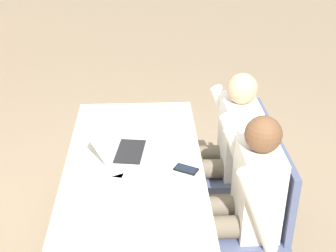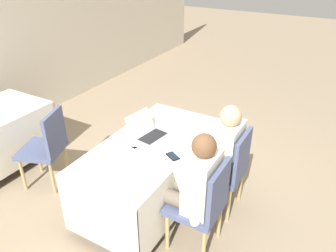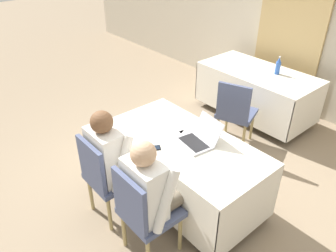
{
  "view_description": "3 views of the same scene",
  "coord_description": "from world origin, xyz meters",
  "px_view_note": "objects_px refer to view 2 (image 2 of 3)",
  "views": [
    {
      "loc": [
        -2.4,
        -0.09,
        2.29
      ],
      "look_at": [
        0.0,
        -0.21,
        0.98
      ],
      "focal_mm": 50.0,
      "sensor_mm": 36.0,
      "label": 1
    },
    {
      "loc": [
        -2.28,
        -1.51,
        2.42
      ],
      "look_at": [
        0.0,
        -0.21,
        0.98
      ],
      "focal_mm": 35.0,
      "sensor_mm": 36.0,
      "label": 2
    },
    {
      "loc": [
        1.87,
        -1.81,
        2.5
      ],
      "look_at": [
        0.0,
        -0.21,
        0.98
      ],
      "focal_mm": 35.0,
      "sensor_mm": 36.0,
      "label": 3
    }
  ],
  "objects_px": {
    "chair_near_left": "(203,203)",
    "person_white_shirt": "(219,151)",
    "laptop": "(149,133)",
    "chair_far_spare": "(47,145)",
    "person_checkered_shirt": "(193,184)",
    "chair_near_right": "(228,168)",
    "cell_phone": "(173,156)"
  },
  "relations": [
    {
      "from": "chair_near_left",
      "to": "person_white_shirt",
      "type": "bearing_deg",
      "value": -169.99
    },
    {
      "from": "laptop",
      "to": "chair_far_spare",
      "type": "xyz_separation_m",
      "value": [
        -0.41,
        1.08,
        -0.26
      ]
    },
    {
      "from": "person_checkered_shirt",
      "to": "chair_far_spare",
      "type": "bearing_deg",
      "value": -89.79
    },
    {
      "from": "chair_near_right",
      "to": "chair_far_spare",
      "type": "relative_size",
      "value": 1.0
    },
    {
      "from": "person_checkered_shirt",
      "to": "person_white_shirt",
      "type": "xyz_separation_m",
      "value": [
        0.59,
        0.0,
        0.0
      ]
    },
    {
      "from": "cell_phone",
      "to": "person_checkered_shirt",
      "type": "height_order",
      "value": "person_checkered_shirt"
    },
    {
      "from": "cell_phone",
      "to": "chair_near_right",
      "type": "xyz_separation_m",
      "value": [
        0.39,
        -0.41,
        -0.22
      ]
    },
    {
      "from": "cell_phone",
      "to": "person_white_shirt",
      "type": "relative_size",
      "value": 0.14
    },
    {
      "from": "laptop",
      "to": "chair_far_spare",
      "type": "relative_size",
      "value": 0.42
    },
    {
      "from": "chair_near_left",
      "to": "person_white_shirt",
      "type": "xyz_separation_m",
      "value": [
        0.59,
        0.1,
        0.16
      ]
    },
    {
      "from": "cell_phone",
      "to": "chair_near_right",
      "type": "bearing_deg",
      "value": -17.15
    },
    {
      "from": "chair_near_left",
      "to": "person_white_shirt",
      "type": "relative_size",
      "value": 0.78
    },
    {
      "from": "chair_far_spare",
      "to": "person_white_shirt",
      "type": "bearing_deg",
      "value": 88.16
    },
    {
      "from": "cell_phone",
      "to": "chair_far_spare",
      "type": "distance_m",
      "value": 1.5
    },
    {
      "from": "chair_near_left",
      "to": "chair_far_spare",
      "type": "bearing_deg",
      "value": -89.8
    },
    {
      "from": "chair_near_left",
      "to": "chair_near_right",
      "type": "xyz_separation_m",
      "value": [
        0.59,
        0.0,
        0.0
      ]
    },
    {
      "from": "chair_near_right",
      "to": "chair_far_spare",
      "type": "xyz_separation_m",
      "value": [
        -0.59,
        1.88,
        0.0
      ]
    },
    {
      "from": "chair_near_right",
      "to": "person_checkered_shirt",
      "type": "distance_m",
      "value": 0.62
    },
    {
      "from": "chair_near_right",
      "to": "person_white_shirt",
      "type": "xyz_separation_m",
      "value": [
        -0.0,
        0.1,
        0.16
      ]
    },
    {
      "from": "chair_far_spare",
      "to": "person_checkered_shirt",
      "type": "relative_size",
      "value": 0.78
    },
    {
      "from": "cell_phone",
      "to": "person_white_shirt",
      "type": "xyz_separation_m",
      "value": [
        0.39,
        -0.31,
        -0.06
      ]
    },
    {
      "from": "chair_near_right",
      "to": "chair_far_spare",
      "type": "bearing_deg",
      "value": -72.44
    },
    {
      "from": "chair_near_right",
      "to": "person_checkered_shirt",
      "type": "xyz_separation_m",
      "value": [
        -0.59,
        0.1,
        0.16
      ]
    },
    {
      "from": "chair_near_right",
      "to": "chair_near_left",
      "type": "bearing_deg",
      "value": 0.0
    },
    {
      "from": "laptop",
      "to": "person_white_shirt",
      "type": "bearing_deg",
      "value": -66.79
    },
    {
      "from": "person_white_shirt",
      "to": "laptop",
      "type": "bearing_deg",
      "value": -75.01
    },
    {
      "from": "person_white_shirt",
      "to": "person_checkered_shirt",
      "type": "bearing_deg",
      "value": 0.0
    },
    {
      "from": "cell_phone",
      "to": "chair_near_left",
      "type": "bearing_deg",
      "value": -86.36
    },
    {
      "from": "laptop",
      "to": "cell_phone",
      "type": "xyz_separation_m",
      "value": [
        -0.2,
        -0.39,
        -0.04
      ]
    },
    {
      "from": "cell_phone",
      "to": "chair_near_right",
      "type": "height_order",
      "value": "chair_near_right"
    },
    {
      "from": "person_white_shirt",
      "to": "chair_far_spare",
      "type": "bearing_deg",
      "value": -71.48
    },
    {
      "from": "laptop",
      "to": "chair_far_spare",
      "type": "distance_m",
      "value": 1.18
    }
  ]
}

